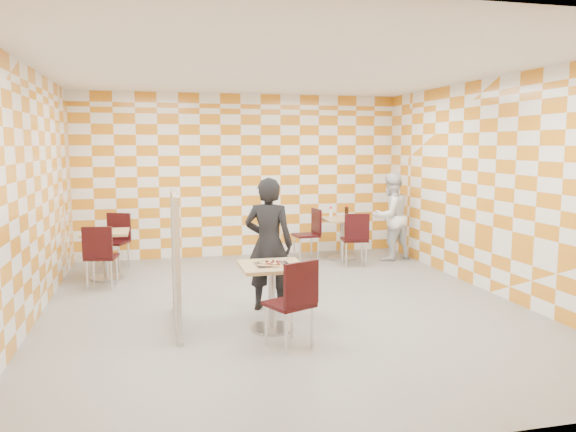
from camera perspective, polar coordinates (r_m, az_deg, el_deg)
The scene contains 15 objects.
room_shell at distance 7.60m, azimuth -1.34°, elevation 2.92°, with size 7.00×7.00×7.00m.
main_table at distance 6.33m, azimuth -1.64°, elevation -7.07°, with size 0.70×0.70×0.75m.
second_table at distance 10.26m, azimuth 5.53°, elevation -1.55°, with size 0.70×0.70×0.75m.
empty_table at distance 9.13m, azimuth -18.04°, elevation -2.98°, with size 0.70×0.70×0.75m.
chair_main_front at distance 5.73m, azimuth 0.68°, elevation -8.24°, with size 0.56×0.56×0.92m.
chair_second_front at distance 9.63m, azimuth 6.87°, elevation -1.94°, with size 0.48×0.49×0.92m.
chair_second_side at distance 10.15m, azimuth 2.34°, elevation -1.42°, with size 0.47×0.46×0.92m.
chair_empty_near at distance 8.51m, azimuth -18.59°, elevation -3.48°, with size 0.49×0.49×0.92m.
chair_empty_far at distance 9.89m, azimuth -17.05°, elevation -1.97°, with size 0.56×0.56×0.92m.
partition at distance 6.49m, azimuth -11.34°, elevation -4.30°, with size 0.08×1.38×1.55m.
man_dark at distance 7.02m, azimuth -1.98°, elevation -2.89°, with size 0.61×0.40×1.68m, color black.
man_white at distance 10.28m, azimuth 10.39°, elevation -0.05°, with size 0.77×0.60×1.58m, color white.
pizza_on_foil at distance 6.26m, azimuth -1.62°, elevation -4.81°, with size 0.40×0.40×0.04m.
sport_bottle at distance 10.27m, azimuth 4.36°, elevation 0.33°, with size 0.06×0.06×0.20m.
soda_bottle at distance 10.26m, azimuth 5.97°, elevation 0.39°, with size 0.07×0.07×0.23m.
Camera 1 is at (-1.60, -6.86, 2.08)m, focal length 35.00 mm.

